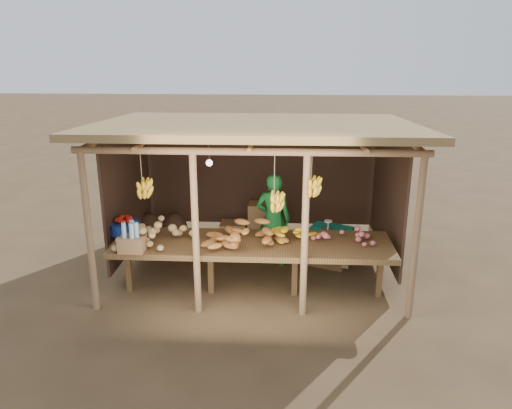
{
  "coord_description": "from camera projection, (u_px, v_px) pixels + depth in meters",
  "views": [
    {
      "loc": [
        0.39,
        -7.44,
        3.43
      ],
      "look_at": [
        0.0,
        0.0,
        1.05
      ],
      "focal_mm": 35.0,
      "sensor_mm": 36.0,
      "label": 1
    }
  ],
  "objects": [
    {
      "name": "sweet_potato_heap",
      "position": [
        250.0,
        232.0,
        6.85
      ],
      "size": [
        1.22,
        0.85,
        0.36
      ],
      "primitive_type": null,
      "rotation": [
        0.0,
        0.0,
        0.16
      ],
      "color": "#AA652B",
      "rests_on": "counter"
    },
    {
      "name": "vendor",
      "position": [
        273.0,
        220.0,
        8.0
      ],
      "size": [
        0.58,
        0.41,
        1.53
      ],
      "primitive_type": "imported",
      "rotation": [
        0.0,
        0.0,
        3.07
      ],
      "color": "#1A772F",
      "rests_on": "ground"
    },
    {
      "name": "banana_pile",
      "position": [
        292.0,
        229.0,
        7.01
      ],
      "size": [
        0.66,
        0.5,
        0.35
      ],
      "primitive_type": null,
      "rotation": [
        0.0,
        0.0,
        0.29
      ],
      "color": "yellow",
      "rests_on": "counter"
    },
    {
      "name": "counter",
      "position": [
        252.0,
        246.0,
        7.01
      ],
      "size": [
        3.9,
        1.05,
        0.8
      ],
      "color": "brown",
      "rests_on": "ground"
    },
    {
      "name": "stall_structure",
      "position": [
        253.0,
        151.0,
        7.51
      ],
      "size": [
        4.7,
        3.5,
        2.43
      ],
      "color": "#97724E",
      "rests_on": "ground"
    },
    {
      "name": "tarp_crate",
      "position": [
        329.0,
        245.0,
        8.14
      ],
      "size": [
        0.83,
        0.78,
        0.78
      ],
      "color": "brown",
      "rests_on": "ground"
    },
    {
      "name": "burlap_sacks",
      "position": [
        162.0,
        228.0,
        9.01
      ],
      "size": [
        0.94,
        0.49,
        0.66
      ],
      "color": "#402A1E",
      "rests_on": "ground"
    },
    {
      "name": "tomato_basin",
      "position": [
        125.0,
        226.0,
        7.33
      ],
      "size": [
        0.46,
        0.46,
        0.24
      ],
      "rotation": [
        0.0,
        0.0,
        -0.31
      ],
      "color": "navy",
      "rests_on": "counter"
    },
    {
      "name": "onion_heap",
      "position": [
        344.0,
        231.0,
        6.92
      ],
      "size": [
        0.98,
        0.76,
        0.36
      ],
      "primitive_type": null,
      "rotation": [
        0.0,
        0.0,
        -0.32
      ],
      "color": "#C05D5F",
      "rests_on": "counter"
    },
    {
      "name": "ground",
      "position": [
        256.0,
        266.0,
        8.14
      ],
      "size": [
        60.0,
        60.0,
        0.0
      ],
      "primitive_type": "plane",
      "color": "brown",
      "rests_on": "ground"
    },
    {
      "name": "carton_stack",
      "position": [
        252.0,
        226.0,
        8.97
      ],
      "size": [
        0.98,
        0.38,
        0.74
      ],
      "color": "#986D44",
      "rests_on": "ground"
    },
    {
      "name": "bottle_box",
      "position": [
        132.0,
        240.0,
        6.64
      ],
      "size": [
        0.34,
        0.27,
        0.42
      ],
      "color": "#986D44",
      "rests_on": "counter"
    },
    {
      "name": "potato_heap",
      "position": [
        158.0,
        232.0,
        6.86
      ],
      "size": [
        1.15,
        0.76,
        0.37
      ],
      "primitive_type": null,
      "rotation": [
        0.0,
        0.0,
        0.1
      ],
      "color": "tan",
      "rests_on": "counter"
    }
  ]
}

